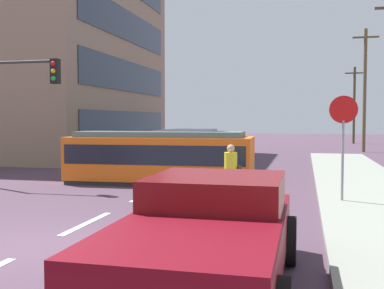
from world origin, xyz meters
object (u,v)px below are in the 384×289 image
object	(u,v)px
city_bus	(185,144)
pickup_truck_parked	(210,234)
pedestrian_crossing	(231,170)
utility_pole_distant	(354,103)
stop_sign	(343,126)
streetcar_tram	(161,156)
traffic_light_mast	(13,95)
utility_pole_far	(365,88)

from	to	relation	value
city_bus	pickup_truck_parked	distance (m)	19.32
pedestrian_crossing	utility_pole_distant	bearing A→B (deg)	79.28
city_bus	stop_sign	size ratio (longest dim) A/B	1.94
streetcar_tram	pedestrian_crossing	world-z (taller)	streetcar_tram
city_bus	pedestrian_crossing	xyz separation A→B (m)	(4.37, -11.91, -0.09)
streetcar_tram	utility_pole_distant	xyz separation A→B (m)	(9.83, 31.27, 2.90)
pedestrian_crossing	utility_pole_distant	size ratio (longest dim) A/B	0.23
pedestrian_crossing	traffic_light_mast	bearing A→B (deg)	169.60
pedestrian_crossing	utility_pole_distant	distance (m)	35.72
pedestrian_crossing	stop_sign	world-z (taller)	stop_sign
city_bus	utility_pole_distant	bearing A→B (deg)	64.51
city_bus	pedestrian_crossing	bearing A→B (deg)	-69.85
utility_pole_distant	pickup_truck_parked	bearing A→B (deg)	-98.02
stop_sign	utility_pole_far	bearing A→B (deg)	82.01
pickup_truck_parked	utility_pole_distant	xyz separation A→B (m)	(5.88, 41.69, 3.09)
pickup_truck_parked	utility_pole_distant	size ratio (longest dim) A/B	0.67
utility_pole_far	utility_pole_distant	size ratio (longest dim) A/B	1.19
traffic_light_mast	utility_pole_far	distance (m)	25.60
city_bus	pedestrian_crossing	world-z (taller)	city_bus
city_bus	stop_sign	xyz separation A→B (m)	(7.39, -11.41, 1.16)
streetcar_tram	pedestrian_crossing	xyz separation A→B (m)	(3.21, -3.71, -0.05)
city_bus	utility_pole_far	world-z (taller)	utility_pole_far
traffic_light_mast	utility_pole_far	xyz separation A→B (m)	(14.01, 21.39, 1.37)
pickup_truck_parked	utility_pole_distant	world-z (taller)	utility_pole_distant
pedestrian_crossing	pickup_truck_parked	xyz separation A→B (m)	(0.75, -6.71, -0.15)
pedestrian_crossing	utility_pole_distant	xyz separation A→B (m)	(6.62, 34.98, 2.94)
streetcar_tram	pedestrian_crossing	size ratio (longest dim) A/B	4.13
stop_sign	utility_pole_far	world-z (taller)	utility_pole_far
utility_pole_far	utility_pole_distant	distance (m)	12.18
traffic_light_mast	pedestrian_crossing	bearing A→B (deg)	-10.40
pedestrian_crossing	city_bus	bearing A→B (deg)	110.15
stop_sign	streetcar_tram	bearing A→B (deg)	152.79
streetcar_tram	pedestrian_crossing	distance (m)	4.90
pedestrian_crossing	stop_sign	xyz separation A→B (m)	(3.02, 0.50, 1.25)
streetcar_tram	city_bus	world-z (taller)	streetcar_tram
pickup_truck_parked	stop_sign	distance (m)	7.69
streetcar_tram	traffic_light_mast	bearing A→B (deg)	-154.00
streetcar_tram	stop_sign	distance (m)	7.11
pedestrian_crossing	utility_pole_far	distance (m)	23.92
utility_pole_distant	stop_sign	bearing A→B (deg)	-95.97
streetcar_tram	utility_pole_far	world-z (taller)	utility_pole_far
traffic_light_mast	utility_pole_distant	xyz separation A→B (m)	(14.48, 33.53, 0.66)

